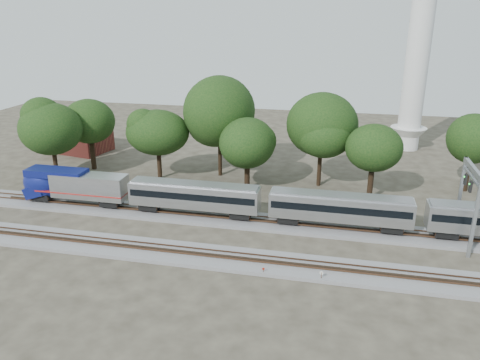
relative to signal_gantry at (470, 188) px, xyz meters
name	(u,v)px	position (x,y,z in m)	size (l,w,h in m)	color
ground	(229,243)	(-26.28, -6.00, -6.74)	(160.00, 160.00, 0.00)	#383328
track_far	(240,220)	(-26.28, 0.00, -6.53)	(160.00, 5.00, 0.73)	slate
track_near	(220,258)	(-26.28, -10.00, -6.53)	(160.00, 5.00, 0.73)	slate
switch_stand_red	(263,270)	(-21.13, -12.18, -6.18)	(0.27, 0.12, 0.88)	#512D19
switch_stand_white	(321,275)	(-15.34, -12.10, -6.00)	(0.37, 0.07, 1.16)	#512D19
switch_lever	(295,276)	(-17.94, -11.79, -6.59)	(0.50, 0.30, 0.30)	#512D19
signal_gantry	(470,188)	(0.00, 0.00, 0.00)	(0.64, 7.60, 9.24)	gray
brick_building	(79,137)	(-63.51, 25.13, -4.09)	(12.26, 9.75, 5.26)	maroon
tree_0	(51,129)	(-58.43, 9.58, 1.43)	(8.32, 8.32, 11.73)	black
tree_1	(89,121)	(-55.25, 15.54, 1.50)	(8.39, 8.39, 11.83)	black
tree_2	(157,133)	(-42.46, 13.50, 0.79)	(7.67, 7.67, 10.81)	black
tree_3	(219,111)	(-33.38, 17.06, 3.84)	(10.76, 10.76, 15.17)	black
tree_4	(247,143)	(-27.78, 11.73, 0.44)	(7.31, 7.31, 10.31)	black
tree_5	(322,125)	(-17.32, 15.66, 2.82)	(9.72, 9.72, 13.71)	black
tree_6	(374,148)	(-9.93, 11.10, 0.94)	(7.82, 7.82, 11.03)	black
tree_7	(473,139)	(4.17, 18.11, 1.26)	(8.15, 8.15, 11.49)	black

